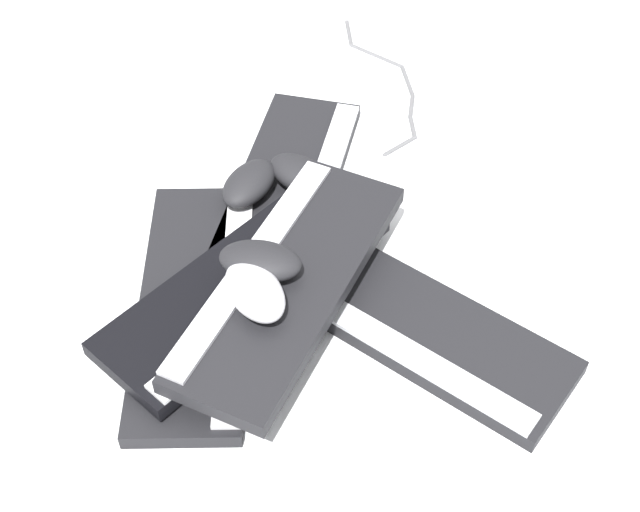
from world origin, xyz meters
TOP-DOWN VIEW (x-y plane):
  - ground_plane at (0.00, 0.00)m, footprint 3.20×3.20m
  - keyboard_0 at (0.21, -0.09)m, footprint 0.35×0.46m
  - keyboard_1 at (-0.03, 0.09)m, footprint 0.31×0.46m
  - keyboard_2 at (-0.01, -0.23)m, footprint 0.41×0.42m
  - keyboard_3 at (0.14, -0.07)m, footprint 0.46×0.27m
  - keyboard_4 at (0.10, -0.02)m, footprint 0.45×0.37m
  - mouse_0 at (-0.03, -0.22)m, footprint 0.10×0.13m
  - mouse_1 at (0.05, -0.24)m, footprint 0.13×0.11m
  - mouse_2 at (0.13, -0.04)m, footprint 0.13×0.12m
  - mouse_3 at (0.16, 0.00)m, footprint 0.07×0.11m
  - cable_0 at (-0.31, -0.39)m, footprint 0.17×0.37m

SIDE VIEW (x-z plane):
  - ground_plane at x=0.00m, z-range 0.00..0.00m
  - cable_0 at x=-0.31m, z-range 0.00..0.01m
  - keyboard_0 at x=0.21m, z-range 0.00..0.03m
  - keyboard_1 at x=-0.03m, z-range 0.00..0.03m
  - keyboard_2 at x=-0.01m, z-range 0.00..0.03m
  - keyboard_3 at x=0.14m, z-range 0.03..0.06m
  - mouse_0 at x=-0.03m, z-range 0.03..0.07m
  - mouse_1 at x=0.05m, z-range 0.03..0.07m
  - keyboard_4 at x=0.10m, z-range 0.06..0.09m
  - mouse_2 at x=0.13m, z-range 0.09..0.13m
  - mouse_3 at x=0.16m, z-range 0.09..0.13m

